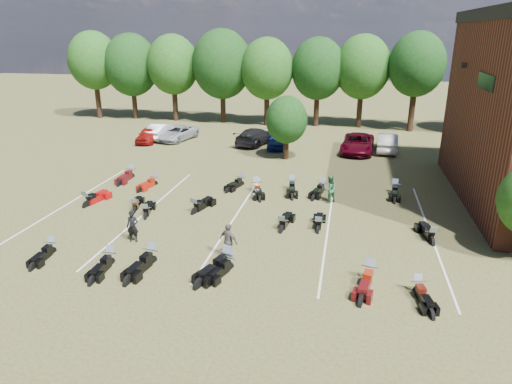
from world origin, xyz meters
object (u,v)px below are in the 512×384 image
(person_black, at_px, (133,226))
(motorcycle_3, at_px, (152,263))
(car_4, at_px, (277,140))
(person_grey, at_px, (229,241))
(motorcycle_14, at_px, (132,178))
(motorcycle_0, at_px, (52,253))
(motorcycle_7, at_px, (87,206))
(car_0, at_px, (149,135))
(person_green, at_px, (330,189))

(person_black, distance_m, motorcycle_3, 2.67)
(car_4, distance_m, person_grey, 20.57)
(person_grey, relative_size, motorcycle_14, 0.70)
(motorcycle_0, height_order, motorcycle_7, motorcycle_7)
(person_black, xyz_separation_m, motorcycle_3, (1.72, -1.88, -0.78))
(person_grey, bearing_deg, person_black, 17.38)
(car_0, xyz_separation_m, person_green, (16.80, -12.34, 0.15))
(person_green, bearing_deg, person_black, -1.36)
(car_4, distance_m, motorcycle_7, 18.15)
(motorcycle_0, distance_m, motorcycle_14, 11.31)
(car_4, xyz_separation_m, person_black, (-3.71, -19.83, 0.12))
(person_black, relative_size, motorcycle_14, 0.67)
(person_green, height_order, motorcycle_3, person_green)
(person_grey, distance_m, motorcycle_7, 10.59)
(person_black, relative_size, motorcycle_0, 0.78)
(person_green, xyz_separation_m, motorcycle_3, (-7.09, -9.11, -0.80))
(car_0, height_order, motorcycle_0, car_0)
(motorcycle_3, relative_size, motorcycle_14, 1.03)
(motorcycle_0, xyz_separation_m, motorcycle_3, (4.79, 0.02, 0.00))
(motorcycle_7, relative_size, motorcycle_14, 1.02)
(car_0, relative_size, motorcycle_3, 1.60)
(person_grey, height_order, motorcycle_14, person_grey)
(motorcycle_0, bearing_deg, motorcycle_14, 94.06)
(motorcycle_0, relative_size, motorcycle_3, 0.83)
(motorcycle_3, bearing_deg, person_green, 59.40)
(motorcycle_0, height_order, motorcycle_14, motorcycle_14)
(car_0, height_order, motorcycle_7, car_0)
(motorcycle_7, bearing_deg, car_0, -66.25)
(car_4, distance_m, motorcycle_14, 13.49)
(car_4, height_order, motorcycle_7, car_4)
(car_0, relative_size, motorcycle_14, 1.65)
(motorcycle_3, bearing_deg, motorcycle_0, -172.43)
(person_black, bearing_deg, car_0, 108.58)
(person_black, height_order, person_grey, person_grey)
(person_black, height_order, motorcycle_0, person_black)
(person_green, bearing_deg, motorcycle_3, 11.39)
(motorcycle_14, bearing_deg, car_0, 108.40)
(car_0, distance_m, motorcycle_14, 10.82)
(car_4, bearing_deg, motorcycle_3, -100.76)
(car_0, height_order, person_grey, person_grey)
(motorcycle_0, bearing_deg, motorcycle_7, 101.98)
(car_0, relative_size, motorcycle_7, 1.62)
(person_grey, bearing_deg, person_green, -90.71)
(person_grey, height_order, motorcycle_7, person_grey)
(car_4, bearing_deg, person_black, -106.14)
(person_green, bearing_deg, car_4, -108.64)
(person_grey, xyz_separation_m, motorcycle_0, (-7.93, -1.19, -0.82))
(car_0, xyz_separation_m, person_black, (7.98, -19.57, 0.12))
(motorcycle_7, bearing_deg, motorcycle_14, -78.23)
(person_grey, bearing_deg, motorcycle_7, 0.69)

